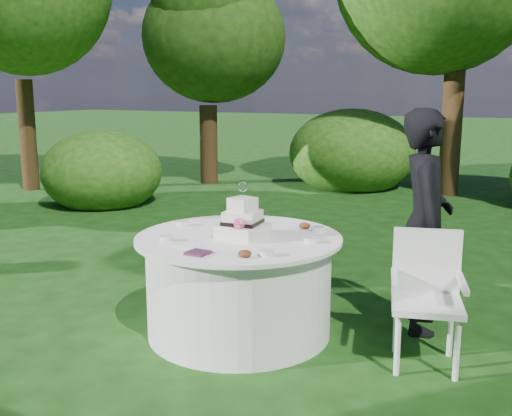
# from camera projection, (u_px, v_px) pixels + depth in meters

# --- Properties ---
(ground) EXTENTS (80.00, 80.00, 0.00)m
(ground) POSITION_uv_depth(u_px,v_px,m) (239.00, 332.00, 4.66)
(ground) COLOR black
(ground) RESTS_ON ground
(napkins) EXTENTS (0.14, 0.14, 0.02)m
(napkins) POSITION_uv_depth(u_px,v_px,m) (198.00, 253.00, 4.01)
(napkins) COLOR #491F38
(napkins) RESTS_ON table
(feather_plume) EXTENTS (0.48, 0.07, 0.01)m
(feather_plume) POSITION_uv_depth(u_px,v_px,m) (186.00, 248.00, 4.15)
(feather_plume) COLOR white
(feather_plume) RESTS_ON table
(guest) EXTENTS (0.59, 0.73, 1.72)m
(guest) POSITION_uv_depth(u_px,v_px,m) (425.00, 221.00, 4.59)
(guest) COLOR black
(guest) RESTS_ON ground
(table) EXTENTS (1.56, 1.56, 0.77)m
(table) POSITION_uv_depth(u_px,v_px,m) (239.00, 284.00, 4.59)
(table) COLOR white
(table) RESTS_ON ground
(cake) EXTENTS (0.34, 0.35, 0.43)m
(cake) POSITION_uv_depth(u_px,v_px,m) (243.00, 223.00, 4.45)
(cake) COLOR beige
(cake) RESTS_ON table
(chair) EXTENTS (0.58, 0.58, 0.91)m
(chair) POSITION_uv_depth(u_px,v_px,m) (426.00, 288.00, 4.08)
(chair) COLOR white
(chair) RESTS_ON ground
(votives) EXTENTS (1.23, 0.91, 0.04)m
(votives) POSITION_uv_depth(u_px,v_px,m) (248.00, 236.00, 4.43)
(votives) COLOR silver
(votives) RESTS_ON table
(petal_cups) EXTENTS (0.09, 1.04, 0.05)m
(petal_cups) POSITION_uv_depth(u_px,v_px,m) (277.00, 238.00, 4.34)
(petal_cups) COLOR #562D16
(petal_cups) RESTS_ON table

